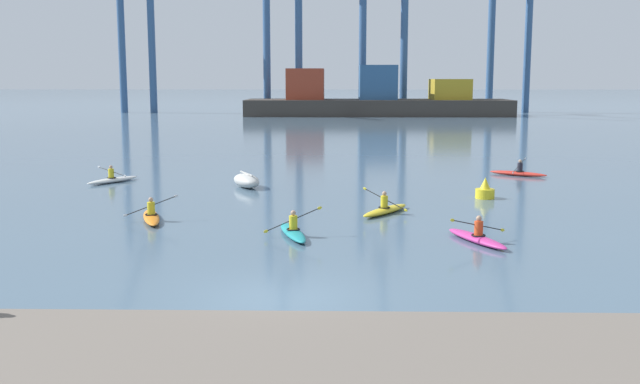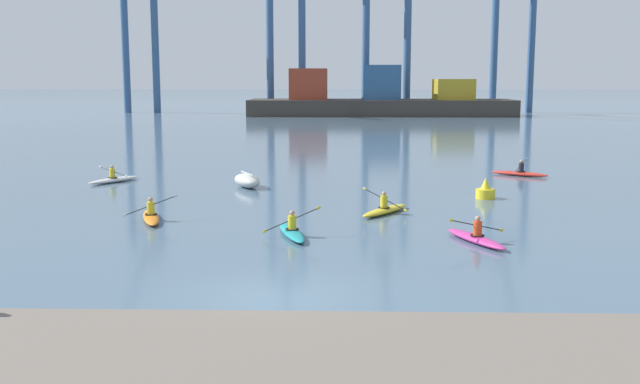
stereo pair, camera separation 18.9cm
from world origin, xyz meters
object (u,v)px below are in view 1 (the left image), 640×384
at_px(kayak_teal, 293,231).
at_px(kayak_magenta, 477,237).
at_px(kayak_red, 518,173).
at_px(gantry_crane_west, 134,13).
at_px(kayak_white, 113,179).
at_px(container_barge, 374,100).
at_px(gantry_crane_east_mid, 384,8).
at_px(gantry_crane_east, 512,3).
at_px(capsized_dinghy, 246,181).
at_px(kayak_yellow, 385,209).
at_px(kayak_orange, 151,216).
at_px(channel_buoy, 485,191).

xyz_separation_m(kayak_teal, kayak_magenta, (6.40, -0.87, 0.00)).
bearing_deg(kayak_red, gantry_crane_west, 118.80).
bearing_deg(kayak_white, container_barge, 76.38).
bearing_deg(gantry_crane_east_mid, gantry_crane_east, 13.13).
bearing_deg(capsized_dinghy, kayak_teal, -75.29).
height_order(gantry_crane_west, kayak_red, gantry_crane_west).
relative_size(container_barge, kayak_teal, 11.87).
distance_m(gantry_crane_east, kayak_yellow, 100.02).
relative_size(gantry_crane_east, kayak_white, 12.19).
distance_m(kayak_yellow, kayak_white, 16.81).
bearing_deg(gantry_crane_east, kayak_orange, -110.81).
bearing_deg(kayak_white, kayak_yellow, -32.12).
bearing_deg(capsized_dinghy, channel_buoy, -15.75).
bearing_deg(kayak_yellow, channel_buoy, 38.96).
height_order(container_barge, capsized_dinghy, container_barge).
distance_m(capsized_dinghy, kayak_white, 7.69).
distance_m(gantry_crane_west, capsized_dinghy, 91.18).
bearing_deg(kayak_red, kayak_teal, -126.02).
bearing_deg(kayak_magenta, capsized_dinghy, 126.81).
bearing_deg(container_barge, kayak_magenta, -90.75).
height_order(kayak_yellow, kayak_magenta, kayak_yellow).
relative_size(gantry_crane_east, kayak_teal, 11.32).
bearing_deg(gantry_crane_east, kayak_red, -102.74).
bearing_deg(kayak_yellow, container_barge, 87.30).
height_order(capsized_dinghy, kayak_orange, kayak_orange).
bearing_deg(gantry_crane_west, container_barge, -11.84).
relative_size(gantry_crane_west, gantry_crane_east_mid, 0.95).
relative_size(capsized_dinghy, kayak_teal, 0.82).
relative_size(channel_buoy, kayak_white, 0.31).
bearing_deg(kayak_white, gantry_crane_east, 64.18).
height_order(kayak_yellow, kayak_orange, kayak_yellow).
height_order(container_barge, kayak_red, container_barge).
xyz_separation_m(kayak_orange, kayak_magenta, (12.20, -3.63, 0.00)).
bearing_deg(kayak_yellow, kayak_white, 147.88).
relative_size(gantry_crane_east_mid, capsized_dinghy, 11.99).
bearing_deg(capsized_dinghy, kayak_orange, -106.51).
xyz_separation_m(capsized_dinghy, kayak_white, (-7.52, 1.62, -0.18)).
height_order(gantry_crane_east_mid, gantry_crane_east, gantry_crane_east).
xyz_separation_m(gantry_crane_east_mid, kayak_orange, (-15.06, -91.30, -16.76)).
relative_size(container_barge, gantry_crane_west, 1.27).
relative_size(container_barge, kayak_white, 12.78).
xyz_separation_m(kayak_teal, kayak_white, (-10.62, 13.46, 0.00)).
distance_m(gantry_crane_west, kayak_magenta, 106.21).
distance_m(kayak_yellow, kayak_orange, 9.57).
xyz_separation_m(gantry_crane_east, channel_buoy, (-22.22, -90.55, -17.77)).
xyz_separation_m(kayak_red, kayak_magenta, (-5.79, -17.64, 0.00)).
bearing_deg(kayak_yellow, gantry_crane_west, 111.00).
relative_size(gantry_crane_east, kayak_orange, 11.37).
bearing_deg(gantry_crane_west, kayak_teal, -71.80).
distance_m(gantry_crane_east_mid, channel_buoy, 87.11).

